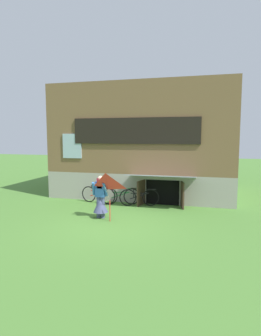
# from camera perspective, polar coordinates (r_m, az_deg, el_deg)

# --- Properties ---
(ground_plane) EXTENTS (60.00, 60.00, 0.00)m
(ground_plane) POSITION_cam_1_polar(r_m,az_deg,el_deg) (9.68, -3.56, -10.99)
(ground_plane) COLOR #4C7F33
(log_house) EXTENTS (8.38, 6.44, 5.25)m
(log_house) POSITION_cam_1_polar(r_m,az_deg,el_deg) (14.72, 3.40, 5.38)
(log_house) COLOR #9E998E
(log_house) RESTS_ON ground_plane
(person) EXTENTS (0.60, 0.52, 1.51)m
(person) POSITION_cam_1_polar(r_m,az_deg,el_deg) (10.16, -6.03, -6.48)
(person) COLOR #474C75
(person) RESTS_ON ground_plane
(kite) EXTENTS (0.94, 0.84, 1.61)m
(kite) POSITION_cam_1_polar(r_m,az_deg,el_deg) (9.44, -5.04, -3.49)
(kite) COLOR red
(kite) RESTS_ON ground_plane
(bicycle_black) EXTENTS (1.62, 0.45, 0.76)m
(bicycle_black) POSITION_cam_1_polar(r_m,az_deg,el_deg) (11.87, 1.76, -5.87)
(bicycle_black) COLOR black
(bicycle_black) RESTS_ON ground_plane
(bicycle_green) EXTENTS (1.61, 0.45, 0.75)m
(bicycle_green) POSITION_cam_1_polar(r_m,az_deg,el_deg) (12.11, -2.02, -5.64)
(bicycle_green) COLOR black
(bicycle_green) RESTS_ON ground_plane
(bicycle_red) EXTENTS (1.64, 0.31, 0.75)m
(bicycle_red) POSITION_cam_1_polar(r_m,az_deg,el_deg) (12.43, -6.51, -5.34)
(bicycle_red) COLOR black
(bicycle_red) RESTS_ON ground_plane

